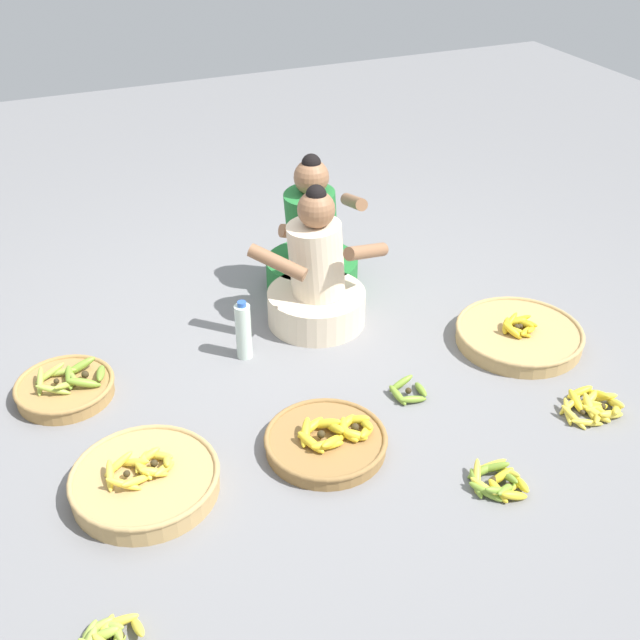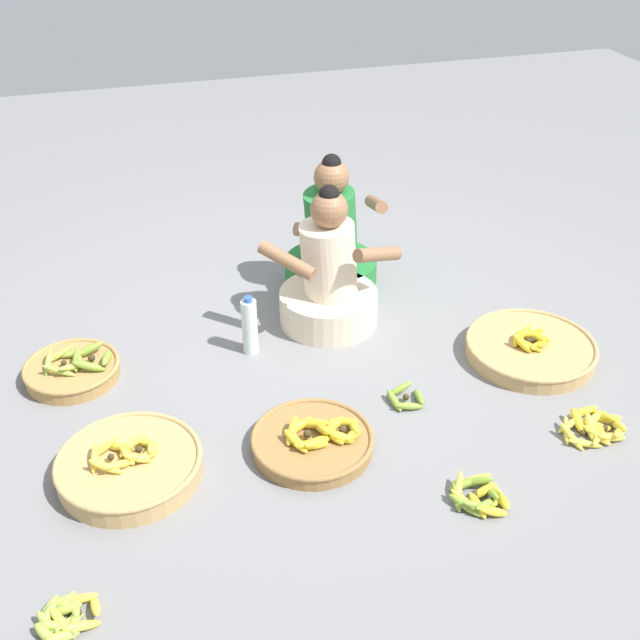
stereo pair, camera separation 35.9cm
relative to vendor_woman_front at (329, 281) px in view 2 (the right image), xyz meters
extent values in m
plane|color=slate|center=(-0.19, -0.30, -0.25)|extent=(10.00, 10.00, 0.00)
cylinder|color=beige|center=(0.00, 0.00, -0.16)|extent=(0.52, 0.52, 0.18)
cylinder|color=beige|center=(0.00, 0.00, 0.13)|extent=(0.34, 0.32, 0.41)
sphere|color=#8C6042|center=(0.00, 0.00, 0.41)|extent=(0.19, 0.19, 0.19)
sphere|color=black|center=(0.00, 0.00, 0.48)|extent=(0.10, 0.10, 0.10)
cylinder|color=#8C6042|center=(-0.24, -0.08, 0.20)|extent=(0.27, 0.26, 0.16)
cylinder|color=#8C6042|center=(0.21, -0.15, 0.20)|extent=(0.31, 0.20, 0.16)
cylinder|color=#237233|center=(0.12, 0.35, -0.16)|extent=(0.52, 0.52, 0.18)
cylinder|color=#237233|center=(0.12, 0.35, 0.13)|extent=(0.41, 0.39, 0.43)
sphere|color=#8C6042|center=(0.12, 0.35, 0.42)|extent=(0.19, 0.19, 0.19)
sphere|color=black|center=(0.12, 0.35, 0.50)|extent=(0.10, 0.10, 0.10)
cylinder|color=#8C6042|center=(0.00, 0.14, 0.22)|extent=(0.31, 0.09, 0.16)
cylinder|color=#8C6042|center=(0.39, 0.39, 0.22)|extent=(0.11, 0.31, 0.16)
cylinder|color=tan|center=(0.88, -0.59, -0.21)|extent=(0.64, 0.64, 0.08)
torus|color=tan|center=(0.88, -0.59, -0.17)|extent=(0.65, 0.65, 0.02)
ellipsoid|color=gold|center=(0.93, -0.58, -0.15)|extent=(0.06, 0.13, 0.05)
ellipsoid|color=gold|center=(0.90, -0.54, -0.14)|extent=(0.13, 0.08, 0.08)
ellipsoid|color=gold|center=(0.85, -0.54, -0.14)|extent=(0.13, 0.08, 0.08)
ellipsoid|color=gold|center=(0.82, -0.59, -0.15)|extent=(0.04, 0.13, 0.06)
ellipsoid|color=gold|center=(0.84, -0.63, -0.15)|extent=(0.12, 0.11, 0.06)
ellipsoid|color=gold|center=(0.91, -0.64, -0.15)|extent=(0.12, 0.10, 0.06)
sphere|color=#382D19|center=(0.88, -0.59, -0.15)|extent=(0.03, 0.03, 0.03)
ellipsoid|color=gold|center=(0.90, -0.58, -0.14)|extent=(0.06, 0.13, 0.07)
ellipsoid|color=gold|center=(0.87, -0.55, -0.15)|extent=(0.13, 0.08, 0.06)
ellipsoid|color=gold|center=(0.81, -0.56, -0.15)|extent=(0.11, 0.12, 0.06)
ellipsoid|color=gold|center=(0.81, -0.62, -0.14)|extent=(0.09, 0.12, 0.08)
ellipsoid|color=gold|center=(0.88, -0.64, -0.15)|extent=(0.12, 0.09, 0.05)
sphere|color=#382D19|center=(0.85, -0.59, -0.15)|extent=(0.03, 0.03, 0.03)
cylinder|color=tan|center=(-1.12, -0.89, -0.21)|extent=(0.59, 0.59, 0.09)
torus|color=tan|center=(-1.12, -0.89, -0.16)|extent=(0.60, 0.60, 0.02)
ellipsoid|color=yellow|center=(-1.02, -0.88, -0.13)|extent=(0.06, 0.12, 0.08)
ellipsoid|color=yellow|center=(-1.04, -0.83, -0.14)|extent=(0.11, 0.11, 0.05)
ellipsoid|color=yellow|center=(-1.08, -0.82, -0.13)|extent=(0.13, 0.06, 0.07)
ellipsoid|color=yellow|center=(-1.11, -0.84, -0.14)|extent=(0.10, 0.12, 0.05)
ellipsoid|color=yellow|center=(-1.12, -0.89, -0.14)|extent=(0.07, 0.12, 0.06)
ellipsoid|color=yellow|center=(-1.08, -0.92, -0.13)|extent=(0.13, 0.06, 0.07)
ellipsoid|color=yellow|center=(-1.04, -0.91, -0.14)|extent=(0.12, 0.10, 0.05)
sphere|color=#382D19|center=(-1.07, -0.87, -0.13)|extent=(0.03, 0.03, 0.03)
ellipsoid|color=yellow|center=(-1.12, -0.87, -0.14)|extent=(0.06, 0.15, 0.06)
ellipsoid|color=yellow|center=(-1.14, -0.84, -0.13)|extent=(0.13, 0.12, 0.07)
ellipsoid|color=yellow|center=(-1.20, -0.83, -0.13)|extent=(0.15, 0.07, 0.08)
ellipsoid|color=yellow|center=(-1.25, -0.87, -0.13)|extent=(0.06, 0.15, 0.08)
ellipsoid|color=yellow|center=(-1.21, -0.95, -0.13)|extent=(0.14, 0.08, 0.09)
ellipsoid|color=yellow|center=(-1.15, -0.94, -0.13)|extent=(0.14, 0.09, 0.08)
sphere|color=#382D19|center=(-1.18, -0.89, -0.14)|extent=(0.03, 0.03, 0.03)
cylinder|color=olive|center=(-0.36, -0.94, -0.22)|extent=(0.52, 0.52, 0.06)
torus|color=olive|center=(-0.36, -0.94, -0.19)|extent=(0.53, 0.53, 0.02)
ellipsoid|color=yellow|center=(-0.18, -0.97, -0.16)|extent=(0.05, 0.12, 0.08)
ellipsoid|color=yellow|center=(-0.20, -0.92, -0.16)|extent=(0.12, 0.10, 0.07)
ellipsoid|color=yellow|center=(-0.25, -0.92, -0.16)|extent=(0.12, 0.09, 0.06)
ellipsoid|color=yellow|center=(-0.27, -0.94, -0.16)|extent=(0.08, 0.12, 0.06)
ellipsoid|color=yellow|center=(-0.27, -0.99, -0.16)|extent=(0.09, 0.12, 0.06)
ellipsoid|color=yellow|center=(-0.25, -1.01, -0.16)|extent=(0.12, 0.09, 0.07)
ellipsoid|color=yellow|center=(-0.19, -1.00, -0.16)|extent=(0.11, 0.11, 0.06)
sphere|color=#382D19|center=(-0.23, -0.96, -0.16)|extent=(0.04, 0.04, 0.04)
ellipsoid|color=yellow|center=(-0.31, -0.94, -0.15)|extent=(0.06, 0.15, 0.09)
ellipsoid|color=yellow|center=(-0.34, -0.89, -0.15)|extent=(0.15, 0.12, 0.09)
ellipsoid|color=yellow|center=(-0.40, -0.89, -0.16)|extent=(0.16, 0.09, 0.06)
ellipsoid|color=yellow|center=(-0.44, -0.91, -0.15)|extent=(0.11, 0.15, 0.09)
ellipsoid|color=yellow|center=(-0.44, -0.98, -0.16)|extent=(0.10, 0.15, 0.07)
ellipsoid|color=yellow|center=(-0.38, -1.01, -0.16)|extent=(0.15, 0.04, 0.06)
ellipsoid|color=yellow|center=(-0.35, -1.01, -0.16)|extent=(0.15, 0.10, 0.07)
sphere|color=#382D19|center=(-0.38, -0.95, -0.16)|extent=(0.04, 0.04, 0.04)
cylinder|color=#A87F47|center=(-1.33, -0.13, -0.21)|extent=(0.44, 0.44, 0.07)
torus|color=#A87F47|center=(-1.33, -0.13, -0.18)|extent=(0.46, 0.46, 0.02)
ellipsoid|color=olive|center=(-1.16, -0.15, -0.15)|extent=(0.07, 0.17, 0.07)
ellipsoid|color=olive|center=(-1.24, -0.07, -0.15)|extent=(0.16, 0.06, 0.08)
ellipsoid|color=olive|center=(-1.30, -0.13, -0.15)|extent=(0.06, 0.16, 0.06)
ellipsoid|color=olive|center=(-1.24, -0.21, -0.15)|extent=(0.17, 0.08, 0.08)
sphere|color=#382D19|center=(-1.23, -0.14, -0.15)|extent=(0.03, 0.03, 0.03)
ellipsoid|color=#9EB747|center=(-1.29, -0.13, -0.15)|extent=(0.04, 0.16, 0.07)
ellipsoid|color=#9EB747|center=(-1.33, -0.07, -0.16)|extent=(0.16, 0.08, 0.05)
ellipsoid|color=#9EB747|center=(-1.38, -0.07, -0.15)|extent=(0.16, 0.07, 0.08)
ellipsoid|color=#9EB747|center=(-1.43, -0.12, -0.15)|extent=(0.06, 0.16, 0.09)
ellipsoid|color=#9EB747|center=(-1.38, -0.20, -0.15)|extent=(0.16, 0.08, 0.08)
ellipsoid|color=#9EB747|center=(-1.32, -0.19, -0.15)|extent=(0.14, 0.12, 0.08)
sphere|color=#382D19|center=(-1.36, -0.13, -0.16)|extent=(0.03, 0.03, 0.03)
ellipsoid|color=yellow|center=(0.93, -1.13, -0.21)|extent=(0.06, 0.14, 0.09)
ellipsoid|color=yellow|center=(0.87, -1.08, -0.22)|extent=(0.14, 0.05, 0.07)
ellipsoid|color=yellow|center=(0.81, -1.14, -0.21)|extent=(0.05, 0.14, 0.09)
ellipsoid|color=yellow|center=(0.87, -1.20, -0.22)|extent=(0.14, 0.04, 0.06)
sphere|color=#382D19|center=(0.87, -1.14, -0.22)|extent=(0.03, 0.03, 0.03)
ellipsoid|color=yellow|center=(0.96, -1.22, -0.21)|extent=(0.07, 0.15, 0.09)
ellipsoid|color=yellow|center=(0.94, -1.15, -0.22)|extent=(0.14, 0.12, 0.08)
ellipsoid|color=yellow|center=(0.88, -1.15, -0.22)|extent=(0.15, 0.09, 0.07)
ellipsoid|color=yellow|center=(0.84, -1.19, -0.21)|extent=(0.07, 0.15, 0.09)
ellipsoid|color=yellow|center=(0.84, -1.23, -0.22)|extent=(0.10, 0.15, 0.06)
ellipsoid|color=yellow|center=(0.90, -1.27, -0.22)|extent=(0.15, 0.04, 0.08)
ellipsoid|color=yellow|center=(0.94, -1.25, -0.21)|extent=(0.14, 0.12, 0.09)
sphere|color=#382D19|center=(0.90, -1.20, -0.22)|extent=(0.03, 0.03, 0.03)
ellipsoid|color=yellow|center=(0.86, -1.19, -0.22)|extent=(0.04, 0.15, 0.07)
ellipsoid|color=yellow|center=(0.84, -1.15, -0.22)|extent=(0.12, 0.13, 0.07)
ellipsoid|color=yellow|center=(0.78, -1.14, -0.22)|extent=(0.15, 0.07, 0.06)
ellipsoid|color=yellow|center=(0.73, -1.17, -0.22)|extent=(0.09, 0.15, 0.07)
ellipsoid|color=yellow|center=(0.73, -1.22, -0.22)|extent=(0.07, 0.15, 0.08)
ellipsoid|color=yellow|center=(0.77, -1.26, -0.23)|extent=(0.15, 0.08, 0.05)
ellipsoid|color=yellow|center=(0.84, -1.25, -0.23)|extent=(0.13, 0.12, 0.06)
sphere|color=#382D19|center=(0.79, -1.20, -0.22)|extent=(0.03, 0.03, 0.03)
ellipsoid|color=yellow|center=(0.27, -1.47, -0.22)|extent=(0.06, 0.13, 0.06)
ellipsoid|color=yellow|center=(0.22, -1.41, -0.22)|extent=(0.12, 0.04, 0.08)
ellipsoid|color=yellow|center=(0.17, -1.47, -0.22)|extent=(0.05, 0.13, 0.06)
ellipsoid|color=yellow|center=(0.21, -1.52, -0.22)|extent=(0.13, 0.06, 0.07)
sphere|color=#382D19|center=(0.22, -1.46, -0.22)|extent=(0.03, 0.03, 0.03)
ellipsoid|color=olive|center=(0.24, -1.42, -0.22)|extent=(0.04, 0.15, 0.09)
ellipsoid|color=olive|center=(0.21, -1.35, -0.21)|extent=(0.15, 0.11, 0.09)
ellipsoid|color=olive|center=(0.18, -1.34, -0.22)|extent=(0.15, 0.03, 0.06)
ellipsoid|color=olive|center=(0.11, -1.39, -0.23)|extent=(0.07, 0.16, 0.06)
ellipsoid|color=olive|center=(0.12, -1.45, -0.22)|extent=(0.11, 0.15, 0.06)
ellipsoid|color=olive|center=(0.17, -1.48, -0.21)|extent=(0.15, 0.05, 0.09)
ellipsoid|color=olive|center=(0.20, -1.47, -0.22)|extent=(0.15, 0.10, 0.08)
sphere|color=#382D19|center=(0.17, -1.41, -0.22)|extent=(0.03, 0.03, 0.03)
ellipsoid|color=yellow|center=(0.25, -1.40, -0.21)|extent=(0.05, 0.15, 0.09)
ellipsoid|color=yellow|center=(0.21, -1.34, -0.22)|extent=(0.16, 0.07, 0.09)
ellipsoid|color=yellow|center=(0.13, -1.37, -0.21)|extent=(0.10, 0.15, 0.09)
ellipsoid|color=yellow|center=(0.13, -1.44, -0.22)|extent=(0.11, 0.15, 0.07)
ellipsoid|color=yellow|center=(0.20, -1.47, -0.22)|extent=(0.16, 0.06, 0.07)
sphere|color=#382D19|center=(0.19, -1.41, -0.22)|extent=(0.03, 0.03, 0.03)
ellipsoid|color=yellow|center=(-1.29, -1.53, -0.22)|extent=(0.05, 0.14, 0.08)
ellipsoid|color=yellow|center=(-1.34, -1.48, -0.23)|extent=(0.14, 0.05, 0.05)
ellipsoid|color=yellow|center=(-1.39, -1.50, -0.23)|extent=(0.11, 0.13, 0.05)
ellipsoid|color=yellow|center=(-1.39, -1.57, -0.22)|extent=(0.10, 0.13, 0.08)
ellipsoid|color=yellow|center=(-1.33, -1.60, -0.22)|extent=(0.14, 0.06, 0.07)
sphere|color=#382D19|center=(-1.35, -1.54, -0.22)|extent=(0.03, 0.03, 0.03)
ellipsoid|color=#9EB747|center=(-1.35, -1.52, -0.22)|extent=(0.05, 0.12, 0.07)
ellipsoid|color=#9EB747|center=(-1.37, -1.49, -0.22)|extent=(0.11, 0.10, 0.06)
ellipsoid|color=#9EB747|center=(-1.41, -1.47, -0.23)|extent=(0.12, 0.04, 0.06)
ellipsoid|color=#9EB747|center=(-1.44, -1.49, -0.23)|extent=(0.10, 0.11, 0.05)
ellipsoid|color=#9EB747|center=(-1.44, -1.55, -0.22)|extent=(0.09, 0.11, 0.07)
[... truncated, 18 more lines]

